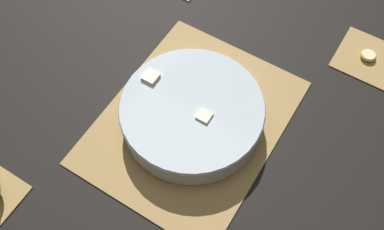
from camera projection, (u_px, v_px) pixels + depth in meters
name	position (u px, v px, depth m)	size (l,w,h in m)	color
ground_plane	(192.00, 122.00, 0.96)	(6.00, 6.00, 0.00)	black
bamboo_mat_center	(192.00, 121.00, 0.96)	(0.45, 0.35, 0.01)	#A8844C
coaster_mat_near_right	(367.00, 57.00, 1.04)	(0.14, 0.14, 0.01)	#A8844C
fruit_salad_bowl	(192.00, 112.00, 0.92)	(0.30, 0.30, 0.07)	silver
banana_coin_single	(368.00, 55.00, 1.04)	(0.04, 0.04, 0.01)	#F4EABC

